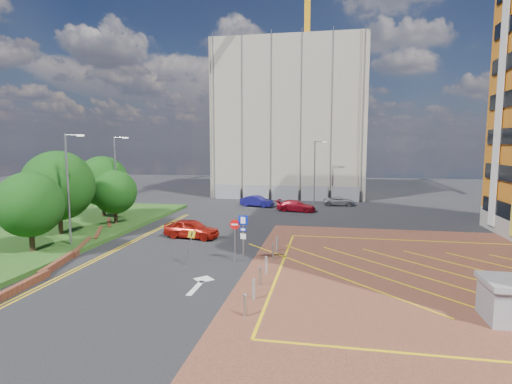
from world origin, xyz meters
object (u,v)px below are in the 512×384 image
(tree_a, at_px, (30,205))
(lamp_back, at_px, (315,169))
(lamp_left_near, at_px, (69,185))
(lamp_left_far, at_px, (116,174))
(sign_cluster, at_px, (240,232))
(tree_d, at_px, (103,181))
(car_silver_back, at_px, (339,201))
(car_red_back, at_px, (296,206))
(car_blue_back, at_px, (257,201))
(tree_c, at_px, (115,192))
(warning_sign, at_px, (190,243))
(tree_b, at_px, (58,186))
(car_red_left, at_px, (192,229))

(tree_a, height_order, lamp_back, lamp_back)
(lamp_left_near, bearing_deg, lamp_left_far, 101.31)
(sign_cluster, bearing_deg, lamp_left_far, 143.18)
(tree_d, relative_size, car_silver_back, 1.56)
(lamp_back, height_order, sign_cluster, lamp_back)
(lamp_left_far, xyz_separation_m, car_red_back, (16.65, 9.25, -4.02))
(car_silver_back, bearing_deg, car_blue_back, 100.17)
(lamp_back, bearing_deg, lamp_left_far, -139.14)
(sign_cluster, bearing_deg, tree_c, 146.84)
(tree_d, bearing_deg, tree_a, -79.11)
(tree_a, bearing_deg, tree_c, 87.14)
(lamp_left_far, relative_size, car_silver_back, 2.06)
(warning_sign, bearing_deg, tree_a, 178.62)
(tree_b, relative_size, car_silver_back, 1.73)
(sign_cluster, bearing_deg, car_silver_back, 75.01)
(car_blue_back, bearing_deg, lamp_back, -45.53)
(tree_d, xyz_separation_m, car_silver_back, (23.65, 13.58, -3.33))
(tree_b, relative_size, warning_sign, 3.00)
(lamp_back, xyz_separation_m, car_blue_back, (-6.82, -4.10, -3.69))
(sign_cluster, relative_size, car_blue_back, 0.79)
(car_red_back, relative_size, car_silver_back, 1.13)
(car_blue_back, bearing_deg, lamp_left_far, 149.03)
(warning_sign, relative_size, car_red_left, 0.50)
(tree_d, height_order, car_blue_back, tree_d)
(lamp_left_far, bearing_deg, tree_d, 154.32)
(lamp_left_near, bearing_deg, car_red_left, 33.02)
(car_red_back, bearing_deg, lamp_back, -6.68)
(lamp_left_near, xyz_separation_m, car_red_back, (14.65, 19.25, -4.02))
(lamp_left_near, relative_size, lamp_back, 1.00)
(car_red_left, relative_size, car_red_back, 1.02)
(tree_a, xyz_separation_m, car_silver_back, (21.15, 26.58, -2.96))
(lamp_left_far, bearing_deg, warning_sign, -46.15)
(tree_a, height_order, lamp_left_near, lamp_left_near)
(tree_a, height_order, sign_cluster, tree_a)
(tree_d, distance_m, lamp_left_far, 2.44)
(lamp_left_near, height_order, lamp_back, lamp_left_near)
(tree_c, relative_size, lamp_left_near, 0.61)
(lamp_back, distance_m, car_red_back, 7.92)
(tree_b, bearing_deg, warning_sign, -22.28)
(tree_a, bearing_deg, car_red_left, 37.17)
(car_silver_back, bearing_deg, car_red_left, 143.42)
(lamp_back, relative_size, sign_cluster, 2.50)
(tree_a, height_order, lamp_left_far, lamp_left_far)
(car_red_left, xyz_separation_m, car_silver_back, (12.17, 19.77, -0.22))
(tree_a, xyz_separation_m, car_blue_back, (11.26, 23.90, -2.84))
(tree_b, height_order, car_red_back, tree_b)
(tree_b, relative_size, car_red_back, 1.53)
(tree_a, xyz_separation_m, lamp_back, (18.08, 28.00, 0.86))
(tree_b, height_order, tree_c, tree_b)
(warning_sign, relative_size, car_blue_back, 0.56)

